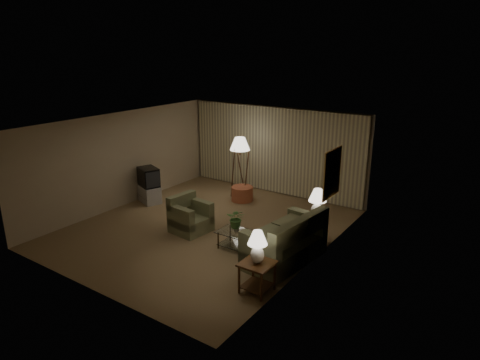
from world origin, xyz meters
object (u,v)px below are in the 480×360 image
(table_lamp_near, at_px, (257,244))
(floor_lamp, at_px, (240,166))
(crt_tv, at_px, (149,177))
(vase, at_px, (236,229))
(side_table_far, at_px, (316,226))
(side_table_near, at_px, (257,271))
(sofa, at_px, (285,243))
(tv_cabinet, at_px, (150,194))
(coffee_table, at_px, (242,239))
(armchair, at_px, (191,218))
(table_lamp_far, at_px, (317,201))
(ottoman, at_px, (242,194))

(table_lamp_near, relative_size, floor_lamp, 0.35)
(crt_tv, distance_m, vase, 4.01)
(side_table_far, bearing_deg, table_lamp_near, -90.00)
(side_table_near, relative_size, vase, 4.26)
(sofa, relative_size, side_table_far, 3.60)
(tv_cabinet, relative_size, vase, 6.08)
(coffee_table, distance_m, vase, 0.26)
(armchair, relative_size, side_table_near, 1.70)
(crt_tv, bearing_deg, table_lamp_far, 25.21)
(sofa, relative_size, crt_tv, 2.80)
(side_table_near, distance_m, floor_lamp, 5.35)
(table_lamp_near, height_order, tv_cabinet, table_lamp_near)
(armchair, distance_m, coffee_table, 1.64)
(sofa, distance_m, floor_lamp, 4.25)
(table_lamp_near, distance_m, tv_cabinet, 5.73)
(ottoman, bearing_deg, side_table_far, -24.26)
(tv_cabinet, relative_size, ottoman, 1.33)
(table_lamp_far, bearing_deg, sofa, -96.84)
(table_lamp_near, xyz_separation_m, table_lamp_far, (0.00, 2.60, 0.04))
(side_table_near, bearing_deg, floor_lamp, 127.78)
(floor_lamp, relative_size, vase, 13.16)
(table_lamp_far, relative_size, crt_tv, 0.93)
(table_lamp_far, bearing_deg, coffee_table, -131.36)
(tv_cabinet, bearing_deg, vase, 6.69)
(crt_tv, xyz_separation_m, floor_lamp, (1.94, 1.90, 0.19))
(sofa, bearing_deg, ottoman, -125.10)
(tv_cabinet, bearing_deg, table_lamp_far, 25.21)
(table_lamp_far, bearing_deg, armchair, -156.86)
(armchair, xyz_separation_m, ottoman, (-0.19, 2.56, -0.15))
(side_table_near, distance_m, crt_tv, 5.70)
(tv_cabinet, xyz_separation_m, crt_tv, (0.00, 0.00, 0.53))
(vase, bearing_deg, side_table_near, -43.04)
(armchair, xyz_separation_m, table_lamp_near, (2.82, -1.39, 0.62))
(tv_cabinet, xyz_separation_m, floor_lamp, (1.94, 1.90, 0.72))
(armchair, xyz_separation_m, side_table_far, (2.82, 1.21, 0.03))
(coffee_table, bearing_deg, vase, 180.00)
(ottoman, relative_size, vase, 4.58)
(crt_tv, relative_size, floor_lamp, 0.42)
(table_lamp_far, height_order, vase, table_lamp_far)
(coffee_table, relative_size, ottoman, 1.75)
(side_table_far, height_order, tv_cabinet, side_table_far)
(ottoman, bearing_deg, armchair, -85.79)
(vase, bearing_deg, ottoman, 121.70)
(table_lamp_near, relative_size, crt_tv, 0.83)
(floor_lamp, xyz_separation_m, ottoman, (0.25, -0.25, -0.76))
(table_lamp_near, bearing_deg, ottoman, 127.26)
(armchair, relative_size, table_lamp_far, 1.42)
(side_table_near, height_order, table_lamp_near, table_lamp_near)
(sofa, xyz_separation_m, tv_cabinet, (-5.05, 0.95, -0.18))
(tv_cabinet, bearing_deg, armchair, 1.03)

